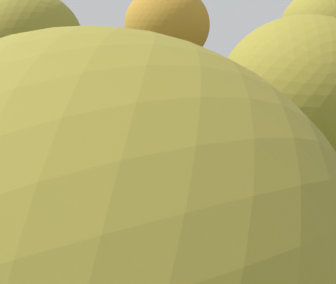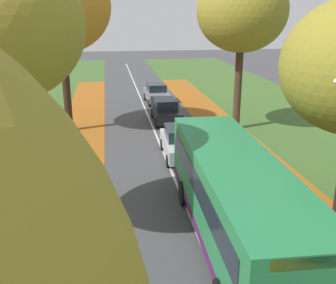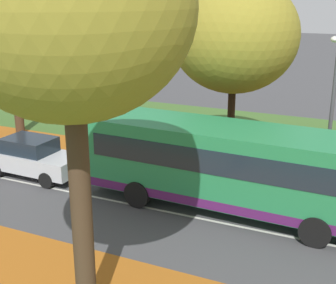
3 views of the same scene
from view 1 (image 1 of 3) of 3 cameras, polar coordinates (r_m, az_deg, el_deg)
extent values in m
cube|color=#3D6028|center=(27.73, -11.87, 0.13)|extent=(12.00, 90.00, 0.01)
cube|color=#9E5619|center=(20.56, -11.78, -5.61)|extent=(2.80, 60.00, 0.00)
cube|color=#9E5619|center=(16.98, 14.23, -10.64)|extent=(2.80, 60.00, 0.00)
cube|color=silver|center=(23.45, 6.31, -2.60)|extent=(0.12, 80.00, 0.01)
cylinder|color=#422D1E|center=(19.16, -18.62, 0.33)|extent=(0.46, 0.46, 5.14)
ellipsoid|color=olive|center=(18.51, -19.87, 13.55)|extent=(4.89, 4.89, 4.40)
cylinder|color=black|center=(29.49, -0.13, 6.82)|extent=(0.49, 0.49, 5.40)
ellipsoid|color=#AD7A23|center=(29.08, -0.14, 16.53)|extent=(6.06, 6.06, 5.45)
ellipsoid|color=olive|center=(3.78, -9.52, -16.54)|extent=(4.56, 4.56, 4.11)
cylinder|color=black|center=(14.54, 17.30, -7.87)|extent=(0.32, 0.32, 3.59)
ellipsoid|color=olive|center=(13.49, 18.65, 6.96)|extent=(5.29, 5.29, 4.76)
cylinder|color=#422D1E|center=(25.48, 21.15, 4.14)|extent=(0.48, 0.48, 5.34)
ellipsoid|color=olive|center=(25.01, 22.29, 14.81)|extent=(5.53, 5.53, 4.98)
cylinder|color=#47474C|center=(10.61, 5.26, -9.24)|extent=(0.14, 0.14, 6.00)
cylinder|color=#47474C|center=(10.02, 1.39, 6.75)|extent=(1.60, 0.10, 0.10)
ellipsoid|color=silver|center=(10.38, -2.66, 6.79)|extent=(0.44, 0.28, 0.20)
cube|color=#237A47|center=(14.67, -1.67, -7.12)|extent=(2.83, 10.47, 2.50)
cube|color=#19232D|center=(10.83, -15.58, -14.78)|extent=(2.30, 0.17, 1.30)
cube|color=#19232D|center=(14.52, -1.69, -5.68)|extent=(2.83, 9.23, 0.80)
cube|color=#4C1951|center=(15.13, -1.64, -10.84)|extent=(2.85, 10.27, 0.32)
cube|color=yellow|center=(10.47, -15.96, -11.44)|extent=(1.75, 0.14, 0.28)
cylinder|color=black|center=(12.33, -4.28, -18.82)|extent=(0.33, 0.97, 0.96)
cylinder|color=black|center=(13.54, -13.19, -15.71)|extent=(0.33, 0.97, 0.96)
cylinder|color=black|center=(17.10, 6.63, -8.28)|extent=(0.33, 0.97, 0.96)
cylinder|color=black|center=(17.99, -0.48, -6.87)|extent=(0.33, 0.97, 0.96)
cube|color=#B7BABF|center=(22.23, 7.49, -1.90)|extent=(1.80, 4.24, 0.70)
cube|color=#19232D|center=(22.17, 7.68, -0.19)|extent=(1.49, 2.05, 0.60)
cylinder|color=black|center=(20.94, 8.24, -4.10)|extent=(0.24, 0.65, 0.64)
cylinder|color=black|center=(21.46, 4.29, -3.46)|extent=(0.24, 0.65, 0.64)
cylinder|color=black|center=(23.29, 10.36, -2.08)|extent=(0.24, 0.65, 0.64)
cylinder|color=black|center=(23.76, 6.76, -1.56)|extent=(0.24, 0.65, 0.64)
cube|color=black|center=(28.74, 12.55, 2.04)|extent=(1.73, 4.21, 0.70)
cube|color=#19232D|center=(28.73, 12.71, 3.36)|extent=(1.46, 2.03, 0.60)
cylinder|color=black|center=(27.43, 13.42, 0.55)|extent=(0.22, 0.64, 0.64)
cylinder|color=black|center=(27.80, 10.29, 0.94)|extent=(0.22, 0.64, 0.64)
cylinder|color=black|center=(29.90, 14.57, 1.76)|extent=(0.22, 0.64, 0.64)
cylinder|color=black|center=(30.23, 11.68, 2.11)|extent=(0.22, 0.64, 0.64)
cube|color=slate|center=(34.66, 15.21, 4.27)|extent=(1.86, 4.26, 0.70)
cube|color=#19232D|center=(34.69, 15.32, 5.37)|extent=(1.52, 2.07, 0.60)
cylinder|color=black|center=(33.37, 16.14, 3.13)|extent=(0.25, 0.65, 0.64)
cylinder|color=black|center=(33.60, 13.50, 3.41)|extent=(0.25, 0.65, 0.64)
cylinder|color=black|center=(35.90, 16.72, 3.98)|extent=(0.25, 0.65, 0.64)
cylinder|color=black|center=(36.11, 14.26, 4.24)|extent=(0.25, 0.65, 0.64)
camera|label=2|loc=(10.16, -59.89, 6.96)|focal=42.00mm
camera|label=3|loc=(21.98, -45.06, 10.79)|focal=50.00mm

